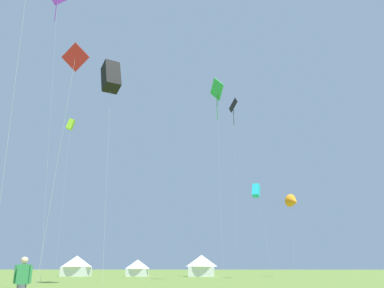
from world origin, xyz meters
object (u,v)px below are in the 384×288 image
at_px(kite_cyan_box, 256,191).
at_px(kite_black_diamond, 233,107).
at_px(festival_tent_left, 138,267).
at_px(festival_tent_right, 202,264).
at_px(festival_tent_center, 77,265).
at_px(kite_orange_delta, 294,201).
at_px(kite_black_box, 111,77).
at_px(person_spectator, 22,286).
at_px(kite_green_diamond, 217,91).
at_px(kite_lime_box, 71,125).
at_px(kite_red_diamond, 75,60).

bearing_deg(kite_cyan_box, kite_black_diamond, 102.16).
bearing_deg(festival_tent_left, festival_tent_right, 0.00).
height_order(kite_cyan_box, festival_tent_center, kite_cyan_box).
distance_m(kite_black_diamond, kite_orange_delta, 18.02).
height_order(kite_black_box, festival_tent_right, kite_black_box).
bearing_deg(festival_tent_left, kite_black_diamond, -5.37).
distance_m(person_spectator, festival_tent_center, 52.55).
distance_m(kite_orange_delta, festival_tent_center, 34.55).
distance_m(kite_black_diamond, festival_tent_center, 35.14).
distance_m(kite_cyan_box, kite_orange_delta, 11.14).
bearing_deg(kite_cyan_box, kite_green_diamond, -119.80).
distance_m(kite_green_diamond, person_spectator, 37.43).
distance_m(kite_cyan_box, festival_tent_right, 16.15).
bearing_deg(kite_black_diamond, kite_cyan_box, -77.84).
bearing_deg(person_spectator, kite_black_diamond, 78.83).
relative_size(kite_cyan_box, festival_tent_center, 2.55).
height_order(kite_black_box, kite_lime_box, kite_lime_box).
bearing_deg(kite_lime_box, kite_cyan_box, -21.81).
relative_size(kite_black_box, kite_cyan_box, 1.68).
xyz_separation_m(kite_green_diamond, kite_cyan_box, (5.01, 8.75, -10.30)).
bearing_deg(festival_tent_right, kite_cyan_box, -55.54).
height_order(kite_black_diamond, person_spectator, kite_black_diamond).
relative_size(kite_lime_box, festival_tent_left, 6.92).
bearing_deg(kite_black_diamond, kite_green_diamond, -99.21).
distance_m(kite_green_diamond, kite_red_diamond, 22.69).
bearing_deg(kite_red_diamond, festival_tent_center, 106.61).
bearing_deg(kite_lime_box, kite_black_box, -63.99).
bearing_deg(kite_red_diamond, kite_orange_delta, 59.81).
height_order(kite_black_diamond, kite_red_diamond, kite_black_diamond).
bearing_deg(festival_tent_center, kite_black_diamond, -3.32).
height_order(kite_cyan_box, kite_orange_delta, kite_orange_delta).
bearing_deg(kite_red_diamond, festival_tent_left, 93.24).
bearing_deg(kite_black_box, person_spectator, -80.87).
bearing_deg(kite_green_diamond, festival_tent_right, 97.23).
relative_size(kite_green_diamond, festival_tent_center, 4.93).
height_order(kite_orange_delta, festival_tent_left, kite_orange_delta).
bearing_deg(festival_tent_left, kite_orange_delta, -4.66).
relative_size(kite_cyan_box, kite_red_diamond, 0.73).
xyz_separation_m(kite_black_box, kite_lime_box, (-15.08, 30.90, 6.62)).
height_order(kite_black_box, kite_orange_delta, kite_black_box).
bearing_deg(kite_black_diamond, kite_lime_box, 174.84).
relative_size(kite_black_diamond, kite_red_diamond, 1.76).
distance_m(kite_green_diamond, kite_lime_box, 32.80).
relative_size(kite_red_diamond, person_spectator, 9.35).
xyz_separation_m(kite_black_box, kite_orange_delta, (21.58, 27.85, -7.48)).
bearing_deg(person_spectator, festival_tent_left, 96.27).
relative_size(kite_green_diamond, kite_cyan_box, 1.93).
bearing_deg(festival_tent_left, kite_lime_box, 175.09).
relative_size(kite_green_diamond, kite_black_diamond, 0.81).
bearing_deg(festival_tent_right, kite_lime_box, 177.20).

